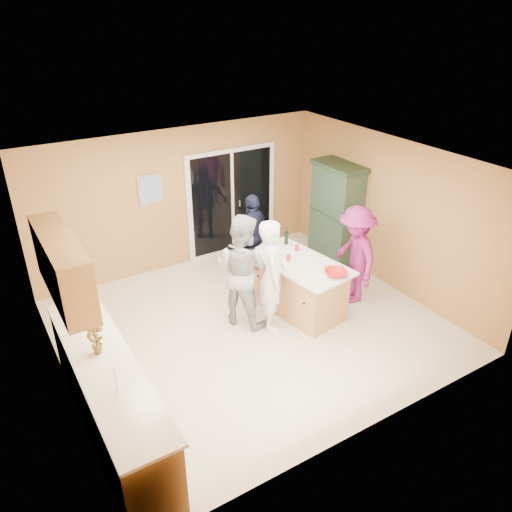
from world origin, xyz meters
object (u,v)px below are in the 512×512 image
woman_grey (242,270)px  woman_magenta (355,255)px  woman_navy (253,235)px  kitchen_island (298,287)px  green_hutch (336,215)px  woman_white (272,275)px

woman_grey → woman_magenta: 1.94m
woman_navy → kitchen_island: bearing=59.5°
green_hutch → woman_navy: green_hutch is taller
woman_white → woman_magenta: 1.57m
green_hutch → woman_magenta: green_hutch is taller
woman_white → woman_grey: woman_grey is taller
woman_grey → woman_magenta: bearing=-133.2°
kitchen_island → green_hutch: size_ratio=0.92×
woman_grey → woman_navy: woman_grey is taller
woman_navy → woman_magenta: 1.90m
green_hutch → kitchen_island: bearing=-146.7°
kitchen_island → woman_navy: 1.48m
woman_white → woman_grey: size_ratio=0.98×
woman_grey → woman_navy: 1.56m
green_hutch → woman_grey: (-2.52, -0.84, -0.05)m
woman_navy → woman_magenta: size_ratio=0.92×
kitchen_island → woman_navy: bearing=81.0°
woman_white → woman_magenta: woman_white is taller
green_hutch → woman_white: bearing=-151.6°
green_hutch → woman_grey: 2.65m
woman_grey → woman_navy: bearing=-68.3°
kitchen_island → woman_grey: bearing=159.4°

